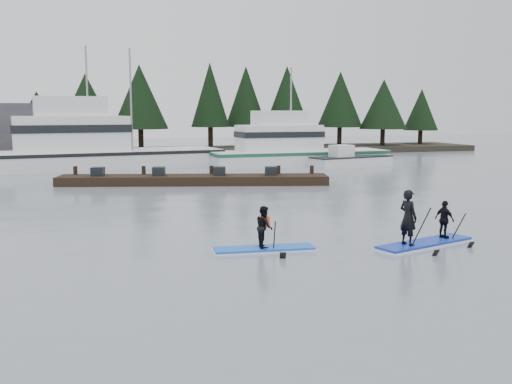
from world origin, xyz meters
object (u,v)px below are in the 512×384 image
object	(u,v)px
floating_dock	(194,180)
paddleboard_solo	(264,235)
fishing_boat_medium	(294,157)
paddleboard_duo	(423,227)
fishing_boat_large	(94,158)

from	to	relation	value
floating_dock	paddleboard_solo	world-z (taller)	paddleboard_solo
fishing_boat_medium	paddleboard_duo	size ratio (longest dim) A/B	3.97
paddleboard_solo	paddleboard_duo	distance (m)	4.99
fishing_boat_medium	paddleboard_solo	distance (m)	28.97
fishing_boat_large	floating_dock	world-z (taller)	fishing_boat_large
fishing_boat_large	paddleboard_duo	world-z (taller)	fishing_boat_large
fishing_boat_large	floating_dock	bearing A→B (deg)	-73.59
fishing_boat_large	fishing_boat_medium	distance (m)	15.45
paddleboard_solo	paddleboard_duo	bearing A→B (deg)	-3.95
fishing_boat_large	floating_dock	size ratio (longest dim) A/B	1.18
floating_dock	paddleboard_duo	distance (m)	17.84
fishing_boat_medium	paddleboard_duo	world-z (taller)	fishing_boat_medium
floating_dock	fishing_boat_large	bearing A→B (deg)	128.47
fishing_boat_medium	paddleboard_solo	world-z (taller)	fishing_boat_medium
fishing_boat_large	fishing_boat_medium	bearing A→B (deg)	-14.09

